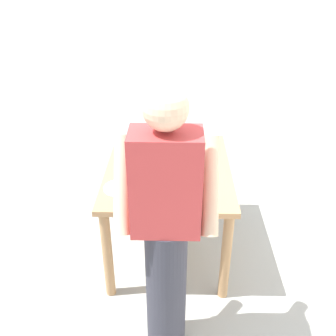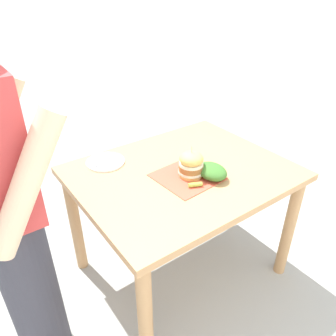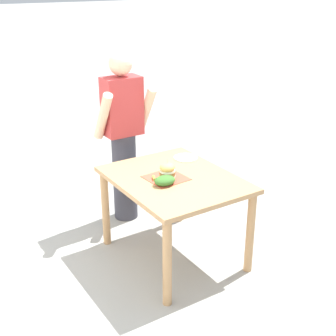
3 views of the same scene
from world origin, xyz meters
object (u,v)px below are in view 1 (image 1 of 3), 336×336
Objects in this scene: sandwich at (178,159)px; side_plate_with_forks at (120,188)px; pickle_spear at (191,169)px; diner_across_table at (166,229)px; patio_table at (168,180)px; side_salad at (188,158)px.

sandwich reaches higher than side_plate_with_forks.
pickle_spear is 0.86m from diner_across_table.
sandwich is at bearing -142.56° from side_plate_with_forks.
pickle_spear is at bearing -152.48° from side_plate_with_forks.
side_plate_with_forks is at bearing 27.52° from pickle_spear.
side_plate_with_forks is at bearing -60.02° from diner_across_table.
diner_across_table is (-0.34, 0.58, 0.11)m from side_plate_with_forks.
side_plate_with_forks reaches higher than patio_table.
diner_across_table is at bearing 90.53° from patio_table.
side_salad is (-0.47, -0.39, 0.03)m from side_plate_with_forks.
diner_across_table reaches higher than patio_table.
patio_table is at bearing 28.93° from side_salad.
side_salad is at bearing -151.07° from patio_table.
diner_across_table is (0.06, 0.89, 0.04)m from sandwich.
pickle_spear is (-0.10, 0.05, -0.06)m from sandwich.
side_salad reaches higher than side_plate_with_forks.
sandwich is at bearing 48.56° from side_salad.
patio_table is at bearing -16.74° from pickle_spear.
sandwich is 0.80× the size of side_plate_with_forks.
diner_across_table reaches higher than sandwich.
pickle_spear is 0.40× the size of side_salad.
patio_table is 0.69× the size of diner_across_table.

